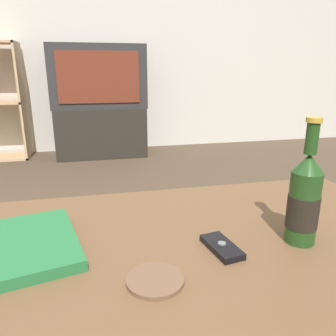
% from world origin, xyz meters
% --- Properties ---
extents(back_wall, '(8.00, 0.05, 2.60)m').
position_xyz_m(back_wall, '(0.00, 3.02, 1.30)').
color(back_wall, beige).
rests_on(back_wall, ground_plane).
extents(coffee_table, '(1.37, 0.81, 0.46)m').
position_xyz_m(coffee_table, '(0.00, 0.00, 0.41)').
color(coffee_table, brown).
rests_on(coffee_table, ground_plane).
extents(tv_stand, '(0.86, 0.43, 0.47)m').
position_xyz_m(tv_stand, '(-0.05, 2.73, 0.24)').
color(tv_stand, '#28231E').
rests_on(tv_stand, ground_plane).
extents(television, '(0.88, 0.40, 0.58)m').
position_xyz_m(television, '(-0.05, 2.73, 0.77)').
color(television, '#2D2D2D').
rests_on(television, tv_stand).
extents(beer_bottle, '(0.07, 0.07, 0.28)m').
position_xyz_m(beer_bottle, '(0.33, 0.02, 0.56)').
color(beer_bottle, '#1E4219').
rests_on(beer_bottle, coffee_table).
extents(cell_phone, '(0.07, 0.12, 0.02)m').
position_xyz_m(cell_phone, '(0.15, 0.02, 0.47)').
color(cell_phone, black).
rests_on(cell_phone, coffee_table).
extents(coaster, '(0.11, 0.11, 0.01)m').
position_xyz_m(coaster, '(-0.01, -0.06, 0.47)').
color(coaster, brown).
rests_on(coaster, coffee_table).
extents(table_book, '(0.24, 0.31, 0.02)m').
position_xyz_m(table_book, '(-0.25, 0.11, 0.47)').
color(table_book, '#236B38').
rests_on(table_book, coffee_table).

